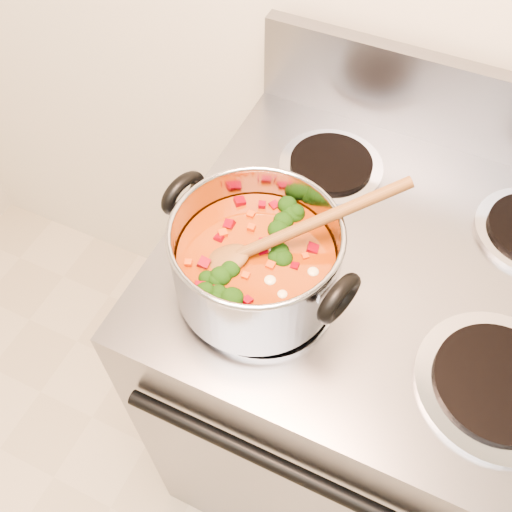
% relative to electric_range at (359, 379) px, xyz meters
% --- Properties ---
extents(electric_range, '(0.72, 0.66, 1.08)m').
position_rel_electric_range_xyz_m(electric_range, '(0.00, 0.00, 0.00)').
color(electric_range, gray).
rests_on(electric_range, ground).
extents(stockpot, '(0.30, 0.23, 0.14)m').
position_rel_electric_range_xyz_m(stockpot, '(-0.18, -0.14, 0.53)').
color(stockpot, '#A1A1A9').
rests_on(stockpot, electric_range).
extents(wooden_spoon, '(0.25, 0.21, 0.12)m').
position_rel_electric_range_xyz_m(wooden_spoon, '(-0.17, -0.13, 0.57)').
color(wooden_spoon, brown).
rests_on(wooden_spoon, stockpot).
extents(cooktop_crumbs, '(0.19, 0.07, 0.01)m').
position_rel_electric_range_xyz_m(cooktop_crumbs, '(-0.23, -0.27, 0.46)').
color(cooktop_crumbs, black).
rests_on(cooktop_crumbs, electric_range).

